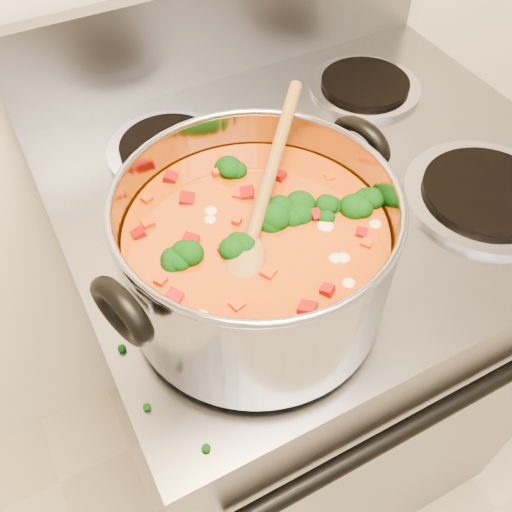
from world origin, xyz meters
The scene contains 4 objects.
electric_range centered at (0.03, 1.16, 0.47)m, with size 0.75×0.68×1.08m.
stockpot centered at (-0.16, 1.00, 1.01)m, with size 0.35×0.29×0.17m.
wooden_spoon centered at (-0.15, 1.01, 1.07)m, with size 0.19×0.21×0.08m.
cooktop_crumbs centered at (-0.24, 0.98, 0.92)m, with size 0.41×0.11×0.01m.
Camera 1 is at (-0.34, 0.65, 1.48)m, focal length 40.00 mm.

